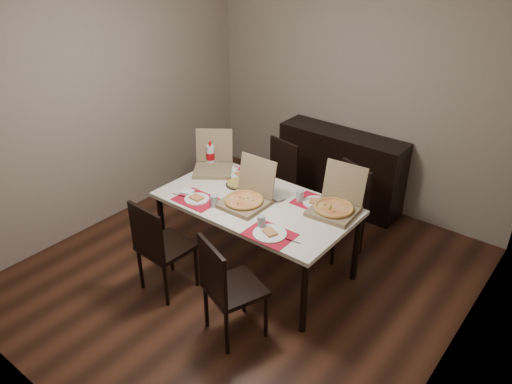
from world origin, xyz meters
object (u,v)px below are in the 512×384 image
Objects in this scene: sideboard at (340,169)px; soda_bottle at (210,155)px; chair_near_right at (227,286)px; chair_far_left at (276,179)px; pizza_box_center at (246,198)px; chair_far_right at (344,206)px; dip_bowl at (278,198)px; dining_table at (256,208)px; chair_near_left at (159,245)px.

sideboard is 5.68× the size of soda_bottle.
chair_near_right is 1.74m from soda_bottle.
chair_far_left is 2.09× the size of pizza_box_center.
soda_bottle is (-0.46, -0.55, 0.35)m from chair_far_left.
chair_far_right is at bearing -58.05° from sideboard.
chair_far_left is 0.92m from dip_bowl.
chair_far_right is at bearing 86.41° from chair_near_right.
sideboard is 0.87m from chair_far_left.
pizza_box_center is at bearing -69.38° from chair_far_left.
dining_table is 0.22m from dip_bowl.
pizza_box_center reaches higher than chair_far_right.
dining_table is at bearing -89.06° from sideboard.
chair_far_right is at bearing 59.70° from chair_near_left.
chair_near_left reaches higher than dining_table.
soda_bottle is at bearing 136.67° from chair_near_right.
chair_near_left is 1.66m from chair_far_left.
dining_table is at bearing -121.13° from chair_far_right.
sideboard is 2.53m from chair_near_right.
chair_far_left is (-0.40, 0.86, -0.17)m from dining_table.
chair_near_right reaches higher than dining_table.
chair_far_right is 7.54× the size of dip_bowl.
chair_far_right is (0.52, -0.83, 0.06)m from sideboard.
chair_near_right is at bearing -3.62° from chair_near_left.
sideboard is 0.98m from chair_far_right.
sideboard is at bearing 96.22° from dip_bowl.
dip_bowl is at bearing -83.78° from sideboard.
soda_bottle reaches higher than chair_near_left.
chair_far_right is at bearing 61.50° from dip_bowl.
sideboard is 2.48m from chair_near_left.
chair_far_right is 2.09× the size of pizza_box_center.
chair_near_left is 3.52× the size of soda_bottle.
chair_far_left is 7.54× the size of dip_bowl.
chair_far_left is at bearing 176.80° from chair_far_right.
chair_far_left reaches higher than sideboard.
chair_near_right is 2.09× the size of pizza_box_center.
dining_table is 1.94× the size of chair_far_right.
chair_far_left is 1.06m from pizza_box_center.
chair_near_left is at bearing -70.16° from soda_bottle.
chair_far_right is at bearing -3.20° from chair_far_left.
sideboard is at bearing 57.87° from soda_bottle.
chair_near_left and chair_near_right have the same top height.
chair_near_right and chair_far_left have the same top height.
chair_far_left and chair_far_right have the same top height.
sideboard is 1.61× the size of chair_near_right.
dining_table is 1.94× the size of chair_near_left.
chair_far_right reaches higher than dip_bowl.
chair_near_right is at bearing -65.42° from chair_far_left.
chair_near_right is at bearing -80.63° from sideboard.
chair_far_right is (0.10, 1.67, 0.00)m from chair_near_right.
pizza_box_center is 1.68× the size of soda_bottle.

